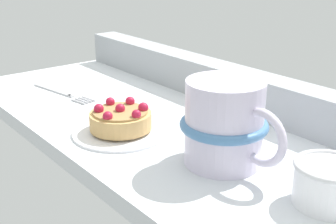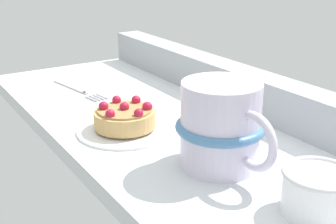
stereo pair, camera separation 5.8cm
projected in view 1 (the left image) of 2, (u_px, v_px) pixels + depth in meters
ground_plane at (172, 134)px, 67.18cm from camera, size 85.07×33.28×2.43cm
window_rail_back at (239, 88)px, 73.92cm from camera, size 83.37×5.12×6.21cm
dessert_plate at (121, 131)px, 64.32cm from camera, size 13.75×13.75×0.72cm
raspberry_tart at (121, 119)px, 63.71cm from camera, size 8.73×8.73×3.72cm
coffee_mug at (225, 124)px, 53.83cm from camera, size 14.45×10.65×10.41cm
dessert_fork at (62, 93)px, 80.96cm from camera, size 15.93×4.38×0.60cm
sugar_bowl at (328, 182)px, 46.10cm from camera, size 7.33×7.33×4.60cm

